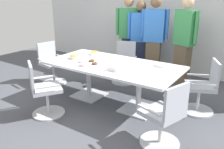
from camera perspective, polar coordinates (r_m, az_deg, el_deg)
name	(u,v)px	position (r m, az deg, el deg)	size (l,w,h in m)	color
ground_plane	(112,102)	(4.43, 0.00, -6.80)	(10.00, 10.00, 0.01)	#4C4F56
back_wall	(166,16)	(6.14, 12.98, 13.73)	(8.00, 0.10, 2.80)	white
conference_table	(112,71)	(4.19, 0.00, 0.97)	(2.40, 1.20, 0.75)	silver
office_chair_0	(43,92)	(4.00, -16.39, -4.14)	(0.75, 0.75, 0.91)	silver
office_chair_1	(165,118)	(3.15, 12.69, -10.37)	(0.68, 0.68, 0.91)	silver
office_chair_2	(203,89)	(4.22, 21.26, -3.41)	(0.72, 0.72, 0.91)	silver
office_chair_3	(124,64)	(5.32, 3.02, 2.46)	(0.68, 0.68, 0.91)	silver
office_chair_4	(52,65)	(5.41, -14.48, 2.15)	(0.62, 0.62, 0.91)	silver
person_standing_0	(128,34)	(5.84, 3.97, 9.85)	(0.57, 0.41, 1.88)	#232842
person_standing_1	(140,38)	(5.66, 6.85, 8.82)	(0.59, 0.39, 1.77)	#232842
person_standing_2	(154,37)	(5.43, 10.21, 8.91)	(0.61, 0.31, 1.88)	brown
person_standing_3	(184,40)	(5.18, 17.16, 7.95)	(0.60, 0.37, 1.89)	brown
snack_bowl_chips_yellow	(94,53)	(4.78, -4.29, 5.26)	(0.17, 0.17, 0.08)	white
snack_bowl_cookies	(75,57)	(4.54, -9.07, 4.34)	(0.20, 0.20, 0.08)	beige
donut_platter	(87,63)	(4.15, -6.00, 2.73)	(0.39, 0.40, 0.04)	white
plate_stack	(162,65)	(4.12, 11.99, 2.25)	(0.24, 0.24, 0.03)	white
napkin_pile	(115,68)	(3.79, 0.76, 1.57)	(0.18, 0.18, 0.07)	white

